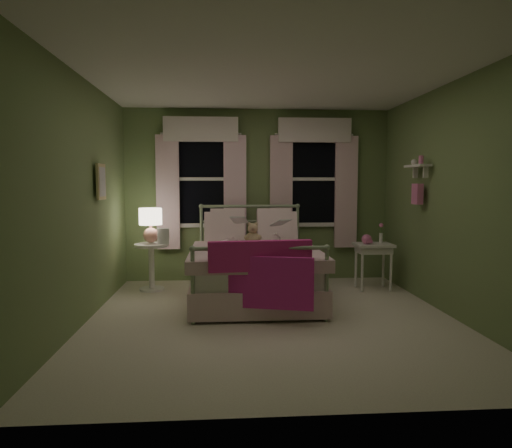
{
  "coord_description": "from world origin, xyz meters",
  "views": [
    {
      "loc": [
        -0.52,
        -4.85,
        1.47
      ],
      "look_at": [
        -0.14,
        0.53,
        1.0
      ],
      "focal_mm": 32.0,
      "sensor_mm": 36.0,
      "label": 1
    }
  ],
  "objects": [
    {
      "name": "pink_throw",
      "position": [
        -0.14,
        -0.15,
        0.61
      ],
      "size": [
        1.1,
        0.33,
        0.71
      ],
      "color": "#CE2880",
      "rests_on": "bed"
    },
    {
      "name": "child_left",
      "position": [
        -0.42,
        1.3,
        0.98
      ],
      "size": [
        0.34,
        0.28,
        0.82
      ],
      "primitive_type": "imported",
      "rotation": [
        0.0,
        0.0,
        3.47
      ],
      "color": "#F7D1DD",
      "rests_on": "bed"
    },
    {
      "name": "book_right",
      "position": [
        0.14,
        1.05,
        0.92
      ],
      "size": [
        0.23,
        0.19,
        0.26
      ],
      "primitive_type": "imported",
      "rotation": [
        1.22,
        0.0,
        0.45
      ],
      "color": "beige",
      "rests_on": "child_right"
    },
    {
      "name": "window_left",
      "position": [
        -0.85,
        2.03,
        1.62
      ],
      "size": [
        1.34,
        0.13,
        1.96
      ],
      "color": "black",
      "rests_on": "room_shell"
    },
    {
      "name": "book_left",
      "position": [
        -0.42,
        1.05,
        0.96
      ],
      "size": [
        0.22,
        0.16,
        0.26
      ],
      "primitive_type": "imported",
      "rotation": [
        1.22,
        0.0,
        -0.24
      ],
      "color": "beige",
      "rests_on": "child_left"
    },
    {
      "name": "child_right",
      "position": [
        0.14,
        1.3,
        0.9
      ],
      "size": [
        0.32,
        0.26,
        0.66
      ],
      "primitive_type": "imported",
      "rotation": [
        0.0,
        0.0,
        3.16
      ],
      "color": "#F7D1DD",
      "rests_on": "bed"
    },
    {
      "name": "pink_toy",
      "position": [
        1.45,
        1.28,
        0.71
      ],
      "size": [
        0.14,
        0.19,
        0.14
      ],
      "color": "pink",
      "rests_on": "nightstand_right"
    },
    {
      "name": "nightstand_left",
      "position": [
        -1.53,
        1.48,
        0.42
      ],
      "size": [
        0.46,
        0.46,
        0.65
      ],
      "color": "white",
      "rests_on": "ground"
    },
    {
      "name": "framed_picture",
      "position": [
        -1.95,
        0.6,
        1.5
      ],
      "size": [
        0.03,
        0.32,
        0.42
      ],
      "color": "beige",
      "rests_on": "room_shell"
    },
    {
      "name": "teddy_bear",
      "position": [
        -0.14,
        1.14,
        0.79
      ],
      "size": [
        0.23,
        0.19,
        0.32
      ],
      "color": "tan",
      "rests_on": "bed"
    },
    {
      "name": "bed",
      "position": [
        -0.14,
        0.88,
        0.38
      ],
      "size": [
        1.58,
        2.04,
        1.18
      ],
      "color": "white",
      "rests_on": "ground"
    },
    {
      "name": "window_right",
      "position": [
        0.85,
        2.03,
        1.62
      ],
      "size": [
        1.34,
        0.13,
        1.96
      ],
      "color": "black",
      "rests_on": "room_shell"
    },
    {
      "name": "bud_vase",
      "position": [
        1.67,
        1.34,
        0.79
      ],
      "size": [
        0.06,
        0.06,
        0.28
      ],
      "color": "white",
      "rests_on": "nightstand_right"
    },
    {
      "name": "nightstand_right",
      "position": [
        1.55,
        1.29,
        0.55
      ],
      "size": [
        0.5,
        0.4,
        0.64
      ],
      "color": "white",
      "rests_on": "ground"
    },
    {
      "name": "table_lamp",
      "position": [
        -1.53,
        1.48,
        0.95
      ],
      "size": [
        0.31,
        0.31,
        0.48
      ],
      "color": "#DD9582",
      "rests_on": "nightstand_left"
    },
    {
      "name": "room_shell",
      "position": [
        0.0,
        0.0,
        1.3
      ],
      "size": [
        4.2,
        4.2,
        4.2
      ],
      "color": "white",
      "rests_on": "ground"
    },
    {
      "name": "book_nightstand",
      "position": [
        -1.43,
        1.4,
        0.66
      ],
      "size": [
        0.2,
        0.25,
        0.02
      ],
      "primitive_type": "imported",
      "rotation": [
        0.0,
        0.0,
        -0.15
      ],
      "color": "beige",
      "rests_on": "nightstand_left"
    },
    {
      "name": "wall_shelf",
      "position": [
        1.9,
        0.7,
        1.52
      ],
      "size": [
        0.15,
        0.5,
        0.6
      ],
      "color": "white",
      "rests_on": "room_shell"
    }
  ]
}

